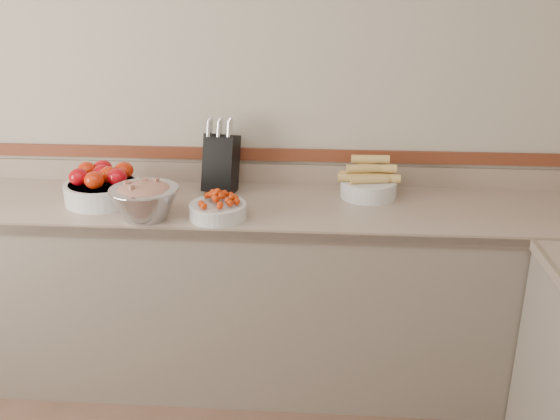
# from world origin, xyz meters

# --- Properties ---
(back_wall) EXTENTS (4.00, 0.00, 4.00)m
(back_wall) POSITION_xyz_m (0.00, 2.00, 1.30)
(back_wall) COLOR #B7AA97
(back_wall) RESTS_ON ground_plane
(counter_back) EXTENTS (4.00, 0.65, 1.08)m
(counter_back) POSITION_xyz_m (0.00, 1.68, 0.45)
(counter_back) COLOR gray
(counter_back) RESTS_ON ground_plane
(knife_block) EXTENTS (0.18, 0.21, 0.36)m
(knife_block) POSITION_xyz_m (0.03, 1.86, 1.05)
(knife_block) COLOR black
(knife_block) RESTS_ON counter_back
(tomato_bowl) EXTENTS (0.35, 0.35, 0.17)m
(tomato_bowl) POSITION_xyz_m (-0.49, 1.67, 0.97)
(tomato_bowl) COLOR silver
(tomato_bowl) RESTS_ON counter_back
(cherry_tomato_bowl) EXTENTS (0.25, 0.25, 0.13)m
(cherry_tomato_bowl) POSITION_xyz_m (0.07, 1.50, 0.95)
(cherry_tomato_bowl) COLOR silver
(cherry_tomato_bowl) RESTS_ON counter_back
(corn_bowl) EXTENTS (0.29, 0.27, 0.20)m
(corn_bowl) POSITION_xyz_m (0.73, 1.82, 0.96)
(corn_bowl) COLOR silver
(corn_bowl) RESTS_ON counter_back
(rhubarb_bowl) EXTENTS (0.30, 0.30, 0.17)m
(rhubarb_bowl) POSITION_xyz_m (-0.24, 1.47, 0.99)
(rhubarb_bowl) COLOR #B2B2BA
(rhubarb_bowl) RESTS_ON counter_back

